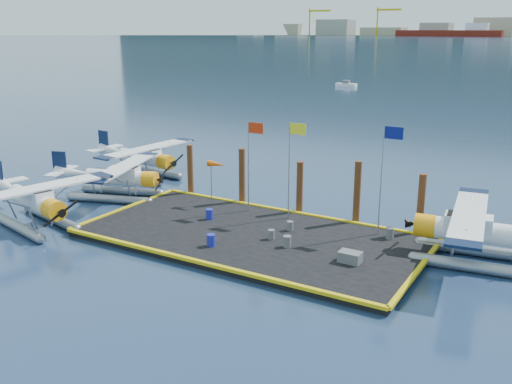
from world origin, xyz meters
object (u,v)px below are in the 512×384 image
at_px(windsock, 217,165).
at_px(piling_0, 190,172).
at_px(flagpole_red, 251,153).
at_px(piling_1, 242,178).
at_px(seaplane_a, 35,204).
at_px(drum_0, 209,214).
at_px(flagpole_yellow, 292,156).
at_px(drum_1, 271,234).
at_px(drum_2, 287,241).
at_px(crate, 350,257).
at_px(flagpole_blue, 385,165).
at_px(piling_3, 357,195).
at_px(drum_5, 290,226).
at_px(drum_4, 390,233).
at_px(piling_4, 421,207).
at_px(drum_3, 211,240).
at_px(piling_2, 300,190).
at_px(seaplane_c, 144,160).
at_px(seaplane_d, 476,235).
at_px(seaplane_b, 120,180).

xyz_separation_m(windsock, piling_0, (-3.47, 1.60, -1.23)).
distance_m(flagpole_red, piling_1, 3.28).
distance_m(seaplane_a, piling_0, 11.27).
height_order(drum_0, flagpole_red, flagpole_red).
distance_m(flagpole_yellow, piling_1, 5.52).
bearing_deg(drum_1, drum_2, -24.40).
height_order(seaplane_a, crate, seaplane_a).
distance_m(crate, flagpole_blue, 6.25).
bearing_deg(flagpole_red, piling_3, 13.25).
height_order(drum_5, crate, same).
bearing_deg(drum_4, drum_5, -163.16).
distance_m(piling_1, piling_4, 12.50).
xyz_separation_m(drum_3, flagpole_blue, (7.66, 6.60, 3.94)).
bearing_deg(piling_2, seaplane_c, 170.42).
distance_m(drum_2, flagpole_red, 7.74).
xyz_separation_m(drum_2, piling_3, (1.72, 6.15, 1.43)).
relative_size(piling_0, piling_1, 0.95).
bearing_deg(seaplane_c, piling_1, 81.74).
distance_m(seaplane_d, windsock, 17.20).
relative_size(drum_4, piling_1, 0.16).
height_order(drum_4, piling_1, piling_1).
distance_m(flagpole_blue, piling_3, 3.72).
height_order(seaplane_d, drum_3, seaplane_d).
bearing_deg(drum_4, flagpole_red, 177.85).
distance_m(seaplane_b, piling_3, 17.54).
relative_size(seaplane_a, drum_4, 15.43).
relative_size(flagpole_red, piling_2, 1.58).
bearing_deg(drum_5, seaplane_b, 177.16).
xyz_separation_m(drum_3, flagpole_red, (-1.33, 6.60, 3.65)).
height_order(flagpole_yellow, windsock, flagpole_yellow).
bearing_deg(drum_1, seaplane_b, 169.69).
distance_m(drum_2, piling_4, 8.50).
relative_size(seaplane_d, drum_0, 15.77).
relative_size(drum_4, piling_0, 0.16).
height_order(drum_1, drum_3, drum_3).
distance_m(seaplane_a, drum_5, 16.10).
relative_size(drum_1, drum_2, 0.88).
relative_size(drum_2, drum_4, 0.98).
relative_size(seaplane_b, seaplane_c, 0.95).
bearing_deg(drum_2, flagpole_yellow, 114.55).
bearing_deg(crate, flagpole_blue, 89.20).
height_order(crate, piling_3, piling_3).
xyz_separation_m(crate, piling_1, (-10.63, 6.41, 1.41)).
bearing_deg(seaplane_a, drum_2, 118.43).
height_order(drum_1, flagpole_red, flagpole_red).
xyz_separation_m(drum_0, flagpole_blue, (10.44, 2.79, 3.95)).
height_order(drum_0, drum_1, drum_0).
bearing_deg(crate, flagpole_yellow, 140.95).
xyz_separation_m(seaplane_a, flagpole_red, (10.64, 8.76, 2.82)).
bearing_deg(drum_2, drum_4, 42.68).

